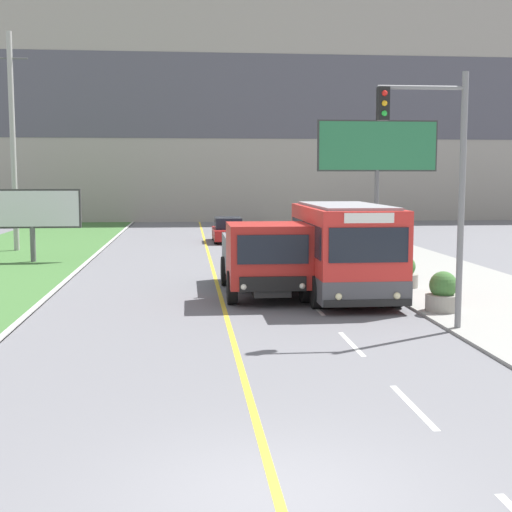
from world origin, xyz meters
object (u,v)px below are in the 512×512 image
(car_distant, at_px, (228,230))
(billboard_small, at_px, (32,211))
(city_bus, at_px, (345,251))
(traffic_light_mast, at_px, (439,169))
(billboard_large, at_px, (377,150))
(planter_round_third, at_px, (369,258))
(dump_truck, at_px, (265,259))
(planter_round_second, at_px, (404,273))
(utility_pole_far, at_px, (13,142))
(planter_round_near, at_px, (443,294))

(car_distant, relative_size, billboard_small, 0.98)
(city_bus, relative_size, traffic_light_mast, 0.94)
(billboard_large, xyz_separation_m, planter_round_third, (-2.79, -9.33, -4.70))
(billboard_large, height_order, billboard_small, billboard_large)
(dump_truck, bearing_deg, planter_round_second, 13.12)
(traffic_light_mast, xyz_separation_m, planter_round_third, (1.12, 10.92, -3.48))
(utility_pole_far, distance_m, billboard_large, 19.10)
(traffic_light_mast, xyz_separation_m, billboard_large, (3.92, 20.24, 1.22))
(utility_pole_far, height_order, billboard_small, utility_pole_far)
(billboard_large, relative_size, billboard_small, 1.56)
(utility_pole_far, relative_size, traffic_light_mast, 1.74)
(billboard_large, xyz_separation_m, planter_round_second, (-2.67, -13.68, -4.75))
(car_distant, bearing_deg, planter_round_second, -74.82)
(car_distant, distance_m, planter_round_third, 15.04)
(dump_truck, height_order, planter_round_third, dump_truck)
(traffic_light_mast, distance_m, billboard_small, 20.73)
(city_bus, height_order, dump_truck, city_bus)
(city_bus, height_order, car_distant, city_bus)
(car_distant, bearing_deg, planter_round_near, -78.14)
(utility_pole_far, xyz_separation_m, billboard_small, (1.92, -5.18, -3.32))
(traffic_light_mast, height_order, billboard_large, billboard_large)
(dump_truck, bearing_deg, car_distant, 90.14)
(city_bus, distance_m, traffic_light_mast, 5.79)
(planter_round_near, relative_size, planter_round_second, 1.04)
(city_bus, relative_size, car_distant, 1.42)
(traffic_light_mast, bearing_deg, billboard_small, 129.89)
(billboard_large, bearing_deg, planter_round_third, -106.68)
(utility_pole_far, distance_m, traffic_light_mast, 25.98)
(traffic_light_mast, relative_size, planter_round_near, 5.65)
(utility_pole_far, bearing_deg, planter_round_third, -31.82)
(city_bus, xyz_separation_m, traffic_light_mast, (1.21, -5.04, 2.56))
(city_bus, relative_size, utility_pole_far, 0.54)
(utility_pole_far, relative_size, planter_round_third, 9.18)
(billboard_large, bearing_deg, dump_truck, -117.30)
(planter_round_near, xyz_separation_m, planter_round_third, (0.10, 8.70, 0.03))
(car_distant, bearing_deg, billboard_small, -135.52)
(billboard_large, xyz_separation_m, planter_round_near, (-2.89, -18.03, -4.73))
(planter_round_third, bearing_deg, city_bus, -111.67)
(utility_pole_far, height_order, planter_round_third, utility_pole_far)
(billboard_small, bearing_deg, planter_round_near, -43.69)
(dump_truck, bearing_deg, billboard_small, 132.30)
(billboard_small, relative_size, planter_round_second, 3.97)
(dump_truck, bearing_deg, billboard_large, 62.70)
(planter_round_second, bearing_deg, planter_round_near, -92.91)
(car_distant, xyz_separation_m, utility_pole_far, (-11.38, -4.10, 4.99))
(dump_truck, height_order, traffic_light_mast, traffic_light_mast)
(planter_round_third, bearing_deg, billboard_small, 161.07)
(car_distant, xyz_separation_m, planter_round_second, (5.04, -18.57, -0.12))
(city_bus, height_order, traffic_light_mast, traffic_light_mast)
(dump_truck, bearing_deg, utility_pole_far, 126.18)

